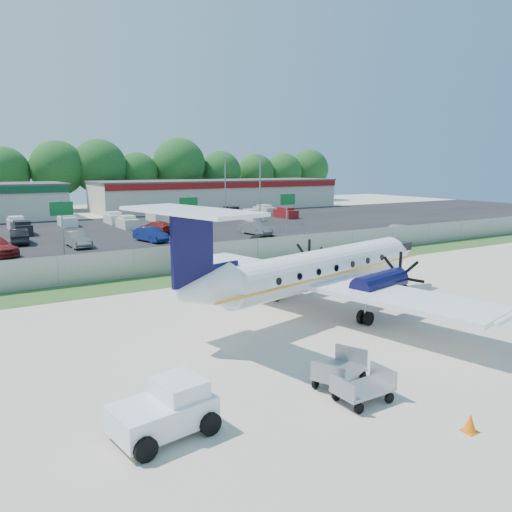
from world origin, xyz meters
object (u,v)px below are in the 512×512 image
baggage_cart_near (340,371)px  baggage_cart_far (363,388)px  pushback_tug (167,409)px  aircraft (318,269)px

baggage_cart_near → baggage_cart_far: baggage_cart_near is taller
pushback_tug → aircraft: bearing=33.5°
pushback_tug → baggage_cart_near: size_ratio=1.27×
aircraft → pushback_tug: (-11.42, -7.56, -1.56)m
baggage_cart_near → pushback_tug: bearing=179.1°
aircraft → baggage_cart_near: aircraft is taller
baggage_cart_far → baggage_cart_near: bearing=81.8°
pushback_tug → baggage_cart_far: size_ratio=1.57×
pushback_tug → baggage_cart_near: (6.42, -0.10, -0.23)m
pushback_tug → baggage_cart_near: pushback_tug is taller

